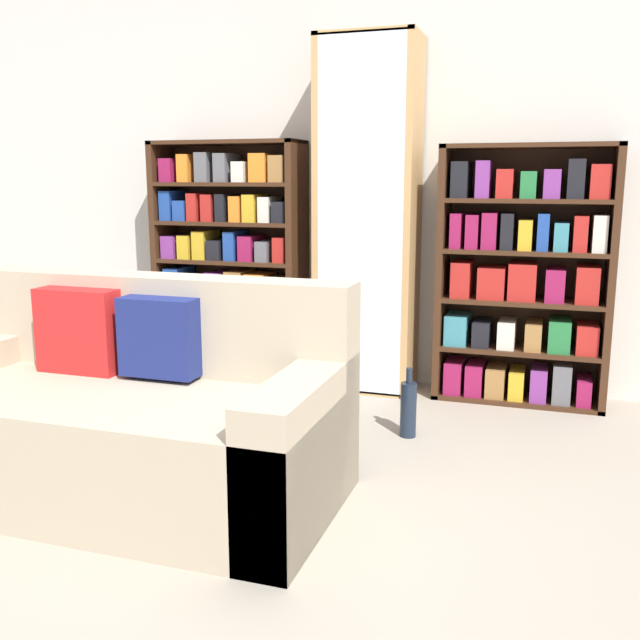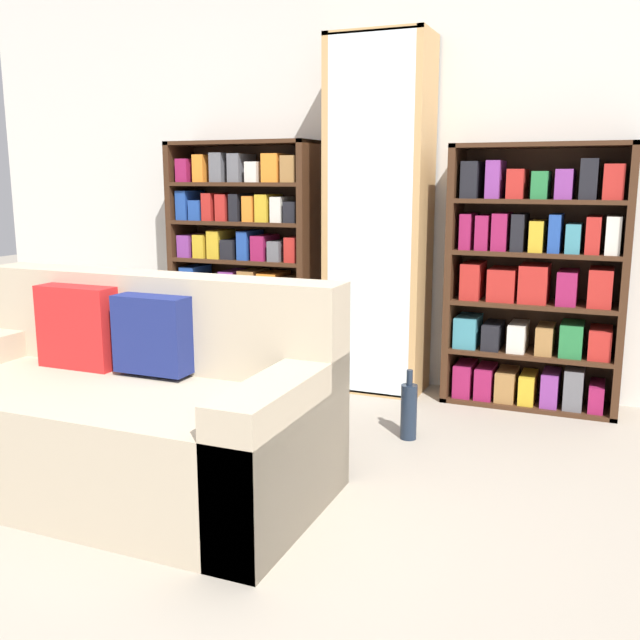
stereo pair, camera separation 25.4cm
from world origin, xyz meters
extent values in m
plane|color=gray|center=(0.00, 0.00, 0.00)|extent=(16.00, 16.00, 0.00)
cube|color=beige|center=(0.00, 2.44, 1.35)|extent=(6.01, 0.06, 2.70)
cube|color=tan|center=(-0.51, 0.41, 0.23)|extent=(1.74, 0.85, 0.45)
cube|color=tan|center=(-0.51, 0.74, 0.66)|extent=(1.74, 0.20, 0.41)
cube|color=tan|center=(0.25, 0.41, 0.29)|extent=(0.20, 0.85, 0.57)
cube|color=red|center=(-0.82, 0.58, 0.63)|extent=(0.36, 0.12, 0.36)
cube|color=navy|center=(-0.43, 0.58, 0.63)|extent=(0.32, 0.12, 0.32)
cube|color=#3D2314|center=(-1.35, 2.23, 0.75)|extent=(0.04, 0.32, 1.50)
cube|color=#3D2314|center=(-0.42, 2.23, 0.75)|extent=(0.04, 0.32, 1.50)
cube|color=#3D2314|center=(-0.89, 2.23, 1.49)|extent=(0.97, 0.32, 0.02)
cube|color=#3D2314|center=(-0.89, 2.23, 0.01)|extent=(0.97, 0.32, 0.02)
cube|color=#3D2314|center=(-0.89, 2.38, 0.75)|extent=(0.97, 0.01, 1.50)
cube|color=#3D2314|center=(-0.89, 2.23, 0.27)|extent=(0.89, 0.32, 0.02)
cube|color=#3D2314|center=(-0.89, 2.23, 0.51)|extent=(0.89, 0.32, 0.02)
cube|color=#3D2314|center=(-0.89, 2.23, 0.75)|extent=(0.89, 0.32, 0.02)
cube|color=#3D2314|center=(-0.89, 2.23, 0.99)|extent=(0.89, 0.32, 0.02)
cube|color=#3D2314|center=(-0.89, 2.23, 1.23)|extent=(0.89, 0.32, 0.02)
cube|color=#8E1947|center=(-1.27, 2.22, 0.11)|extent=(0.07, 0.24, 0.17)
cube|color=teal|center=(-1.18, 2.22, 0.10)|extent=(0.07, 0.24, 0.15)
cube|color=#7A3384|center=(-1.08, 2.22, 0.11)|extent=(0.07, 0.24, 0.17)
cube|color=olive|center=(-0.99, 2.22, 0.11)|extent=(0.08, 0.24, 0.18)
cube|color=black|center=(-0.89, 2.22, 0.12)|extent=(0.07, 0.24, 0.19)
cube|color=gold|center=(-0.79, 2.22, 0.11)|extent=(0.08, 0.24, 0.18)
cube|color=#5B5B60|center=(-0.70, 2.22, 0.10)|extent=(0.07, 0.24, 0.16)
cube|color=beige|center=(-0.60, 2.22, 0.10)|extent=(0.08, 0.24, 0.16)
cube|color=beige|center=(-0.50, 2.22, 0.09)|extent=(0.09, 0.24, 0.13)
cube|color=orange|center=(-1.27, 2.22, 0.36)|extent=(0.08, 0.24, 0.16)
cube|color=#1E4293|center=(-1.18, 2.22, 0.35)|extent=(0.08, 0.24, 0.14)
cube|color=teal|center=(-1.08, 2.22, 0.35)|extent=(0.06, 0.24, 0.15)
cube|color=orange|center=(-0.99, 2.22, 0.35)|extent=(0.08, 0.24, 0.14)
cube|color=teal|center=(-0.89, 2.22, 0.37)|extent=(0.08, 0.24, 0.18)
cube|color=#8E1947|center=(-0.79, 2.22, 0.35)|extent=(0.06, 0.24, 0.14)
cube|color=#8E1947|center=(-0.70, 2.22, 0.36)|extent=(0.06, 0.24, 0.16)
cube|color=teal|center=(-0.60, 2.22, 0.37)|extent=(0.06, 0.24, 0.19)
cube|color=teal|center=(-0.51, 2.22, 0.34)|extent=(0.08, 0.24, 0.13)
cube|color=#1E4293|center=(-1.25, 2.22, 0.61)|extent=(0.11, 0.24, 0.18)
cube|color=beige|center=(-1.11, 2.22, 0.58)|extent=(0.12, 0.24, 0.12)
cube|color=#7A3384|center=(-0.96, 2.22, 0.60)|extent=(0.11, 0.24, 0.16)
cube|color=olive|center=(-0.82, 2.22, 0.61)|extent=(0.12, 0.24, 0.17)
cube|color=orange|center=(-0.67, 2.22, 0.60)|extent=(0.13, 0.24, 0.16)
cube|color=olive|center=(-0.53, 2.22, 0.59)|extent=(0.12, 0.24, 0.14)
cube|color=#7A3384|center=(-1.27, 2.22, 0.83)|extent=(0.09, 0.24, 0.14)
cube|color=gold|center=(-1.16, 2.22, 0.84)|extent=(0.08, 0.24, 0.15)
cube|color=gold|center=(-1.05, 2.22, 0.85)|extent=(0.09, 0.24, 0.18)
cube|color=black|center=(-0.95, 2.22, 0.82)|extent=(0.09, 0.24, 0.12)
cube|color=#1E4293|center=(-0.84, 2.22, 0.85)|extent=(0.07, 0.24, 0.18)
cube|color=#8E1947|center=(-0.73, 2.22, 0.84)|extent=(0.09, 0.24, 0.15)
cube|color=#5B5B60|center=(-0.62, 2.22, 0.82)|extent=(0.08, 0.24, 0.13)
cube|color=#AD231E|center=(-0.51, 2.22, 0.84)|extent=(0.08, 0.24, 0.15)
cube|color=#1E4293|center=(-1.28, 2.22, 1.10)|extent=(0.08, 0.24, 0.19)
cube|color=#1E4293|center=(-1.18, 2.22, 1.07)|extent=(0.08, 0.24, 0.13)
cube|color=#AD231E|center=(-1.09, 2.22, 1.09)|extent=(0.07, 0.24, 0.17)
cube|color=#AD231E|center=(-0.99, 2.22, 1.09)|extent=(0.07, 0.24, 0.17)
cube|color=black|center=(-0.89, 2.22, 1.09)|extent=(0.06, 0.24, 0.17)
cube|color=orange|center=(-0.79, 2.22, 1.08)|extent=(0.07, 0.24, 0.16)
cube|color=gold|center=(-0.70, 2.22, 1.09)|extent=(0.08, 0.24, 0.17)
cube|color=beige|center=(-0.60, 2.22, 1.08)|extent=(0.07, 0.24, 0.15)
cube|color=black|center=(-0.51, 2.22, 1.07)|extent=(0.08, 0.24, 0.13)
cube|color=#8E1947|center=(-1.26, 2.22, 1.32)|extent=(0.08, 0.24, 0.15)
cube|color=orange|center=(-1.14, 2.22, 1.33)|extent=(0.08, 0.24, 0.17)
cube|color=#5B5B60|center=(-1.01, 2.22, 1.33)|extent=(0.09, 0.24, 0.18)
cube|color=#5B5B60|center=(-0.89, 2.22, 1.33)|extent=(0.08, 0.24, 0.17)
cube|color=beige|center=(-0.77, 2.22, 1.31)|extent=(0.08, 0.24, 0.12)
cube|color=orange|center=(-0.64, 2.22, 1.33)|extent=(0.11, 0.24, 0.17)
cube|color=olive|center=(-0.52, 2.22, 1.32)|extent=(0.10, 0.24, 0.16)
cube|color=tan|center=(-0.25, 2.21, 1.03)|extent=(0.04, 0.36, 2.07)
cube|color=tan|center=(0.30, 2.21, 1.03)|extent=(0.04, 0.36, 2.07)
cube|color=tan|center=(0.03, 2.21, 2.06)|extent=(0.58, 0.36, 0.02)
cube|color=tan|center=(0.03, 2.21, 0.01)|extent=(0.58, 0.36, 0.02)
cube|color=tan|center=(0.03, 2.38, 1.03)|extent=(0.58, 0.01, 2.07)
cube|color=silver|center=(0.03, 2.03, 1.03)|extent=(0.50, 0.01, 2.04)
cube|color=tan|center=(0.03, 2.21, 0.43)|extent=(0.50, 0.32, 0.02)
cube|color=tan|center=(0.03, 2.21, 0.83)|extent=(0.50, 0.32, 0.02)
cube|color=tan|center=(0.03, 2.21, 1.24)|extent=(0.50, 0.32, 0.02)
cube|color=tan|center=(0.03, 2.21, 1.64)|extent=(0.50, 0.32, 0.02)
cylinder|color=silver|center=(-0.16, 2.21, 0.07)|extent=(0.01, 0.01, 0.08)
cone|color=silver|center=(-0.16, 2.21, 0.16)|extent=(0.06, 0.06, 0.10)
cylinder|color=silver|center=(-0.07, 2.19, 0.07)|extent=(0.01, 0.01, 0.08)
cone|color=silver|center=(-0.07, 2.19, 0.16)|extent=(0.06, 0.06, 0.10)
cylinder|color=silver|center=(0.03, 2.22, 0.07)|extent=(0.01, 0.01, 0.08)
cone|color=silver|center=(0.03, 2.22, 0.16)|extent=(0.06, 0.06, 0.10)
cylinder|color=silver|center=(0.12, 2.23, 0.07)|extent=(0.01, 0.01, 0.08)
cone|color=silver|center=(0.12, 2.23, 0.16)|extent=(0.06, 0.06, 0.10)
cylinder|color=silver|center=(0.21, 2.19, 0.07)|extent=(0.01, 0.01, 0.08)
cone|color=silver|center=(0.21, 2.19, 0.16)|extent=(0.06, 0.06, 0.10)
cylinder|color=silver|center=(-0.17, 2.20, 0.48)|extent=(0.01, 0.01, 0.08)
cone|color=silver|center=(-0.17, 2.20, 0.57)|extent=(0.05, 0.05, 0.10)
cylinder|color=silver|center=(-0.09, 2.21, 0.48)|extent=(0.01, 0.01, 0.08)
cone|color=silver|center=(-0.09, 2.21, 0.57)|extent=(0.05, 0.05, 0.10)
cylinder|color=silver|center=(-0.01, 2.20, 0.48)|extent=(0.01, 0.01, 0.08)
cone|color=silver|center=(-0.01, 2.20, 0.57)|extent=(0.05, 0.05, 0.10)
cylinder|color=silver|center=(0.06, 2.22, 0.48)|extent=(0.01, 0.01, 0.08)
cone|color=silver|center=(0.06, 2.22, 0.57)|extent=(0.05, 0.05, 0.10)
cylinder|color=silver|center=(0.14, 2.19, 0.48)|extent=(0.01, 0.01, 0.08)
cone|color=silver|center=(0.14, 2.19, 0.57)|extent=(0.05, 0.05, 0.10)
cylinder|color=silver|center=(0.22, 2.21, 0.48)|extent=(0.01, 0.01, 0.08)
cone|color=silver|center=(0.22, 2.21, 0.57)|extent=(0.05, 0.05, 0.10)
cylinder|color=silver|center=(-0.13, 2.21, 0.88)|extent=(0.01, 0.01, 0.07)
cone|color=silver|center=(-0.13, 2.21, 0.96)|extent=(0.09, 0.09, 0.09)
cylinder|color=silver|center=(0.03, 2.19, 0.88)|extent=(0.01, 0.01, 0.07)
cone|color=silver|center=(0.03, 2.19, 0.96)|extent=(0.09, 0.09, 0.09)
cylinder|color=silver|center=(0.18, 2.21, 0.88)|extent=(0.01, 0.01, 0.07)
cone|color=silver|center=(0.18, 2.21, 0.96)|extent=(0.09, 0.09, 0.09)
cylinder|color=silver|center=(-0.13, 2.21, 1.28)|extent=(0.01, 0.01, 0.07)
cone|color=silver|center=(-0.13, 2.21, 1.36)|extent=(0.09, 0.09, 0.09)
cylinder|color=silver|center=(0.03, 2.21, 1.28)|extent=(0.01, 0.01, 0.07)
cone|color=silver|center=(0.03, 2.21, 1.36)|extent=(0.09, 0.09, 0.09)
cylinder|color=silver|center=(0.18, 2.19, 1.28)|extent=(0.01, 0.01, 0.07)
cone|color=silver|center=(0.18, 2.19, 1.36)|extent=(0.09, 0.09, 0.09)
cylinder|color=silver|center=(-0.15, 2.19, 1.69)|extent=(0.01, 0.01, 0.07)
cone|color=silver|center=(-0.15, 2.19, 1.77)|extent=(0.08, 0.08, 0.09)
cylinder|color=silver|center=(-0.03, 2.19, 1.69)|extent=(0.01, 0.01, 0.07)
cone|color=silver|center=(-0.03, 2.19, 1.77)|extent=(0.08, 0.08, 0.09)
cylinder|color=silver|center=(0.08, 2.20, 1.69)|extent=(0.01, 0.01, 0.07)
cone|color=silver|center=(0.08, 2.20, 1.77)|extent=(0.08, 0.08, 0.09)
cylinder|color=silver|center=(0.20, 2.21, 1.69)|extent=(0.01, 0.01, 0.07)
cone|color=silver|center=(0.20, 2.21, 1.77)|extent=(0.08, 0.08, 0.09)
cube|color=#3D2314|center=(0.48, 2.23, 0.73)|extent=(0.04, 0.32, 1.45)
cube|color=#3D2314|center=(1.39, 2.23, 0.73)|extent=(0.04, 0.32, 1.45)
cube|color=#3D2314|center=(0.93, 2.23, 1.44)|extent=(0.95, 0.32, 0.02)
cube|color=#3D2314|center=(0.93, 2.23, 0.01)|extent=(0.95, 0.32, 0.02)
cube|color=#3D2314|center=(0.93, 2.38, 0.73)|extent=(0.95, 0.01, 1.45)
cube|color=#3D2314|center=(0.93, 2.23, 0.31)|extent=(0.87, 0.32, 0.02)
cube|color=#3D2314|center=(0.93, 2.23, 0.59)|extent=(0.87, 0.32, 0.02)
cube|color=#3D2314|center=(0.93, 2.23, 0.87)|extent=(0.87, 0.32, 0.02)
cube|color=#3D2314|center=(0.93, 2.23, 1.15)|extent=(0.87, 0.32, 0.02)
cube|color=#8E1947|center=(0.57, 2.22, 0.12)|extent=(0.10, 0.24, 0.19)
cube|color=#8E1947|center=(0.69, 2.22, 0.11)|extent=(0.10, 0.24, 0.18)
cube|color=olive|center=(0.81, 2.22, 0.11)|extent=(0.11, 0.24, 0.17)
cube|color=gold|center=(0.93, 2.22, 0.10)|extent=(0.08, 0.24, 0.16)
cube|color=#7A3384|center=(1.05, 2.22, 0.12)|extent=(0.09, 0.24, 0.19)
cube|color=#5B5B60|center=(1.17, 2.22, 0.14)|extent=(0.10, 0.24, 0.23)
cube|color=#8E1947|center=(1.29, 2.22, 0.10)|extent=(0.08, 0.24, 0.14)
cube|color=teal|center=(0.58, 2.22, 0.40)|extent=(0.13, 0.24, 0.17)
cube|color=black|center=(0.72, 2.22, 0.39)|extent=(0.10, 0.24, 0.14)
cube|color=beige|center=(0.86, 2.22, 0.39)|extent=(0.09, 0.24, 0.15)
cube|color=olive|center=(1.01, 2.22, 0.39)|extent=(0.09, 0.24, 0.15)
cube|color=#237038|center=(1.14, 2.22, 0.41)|extent=(0.12, 0.24, 0.18)
cube|color=#AD231E|center=(1.29, 2.22, 0.40)|extent=(0.12, 0.24, 0.16)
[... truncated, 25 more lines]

